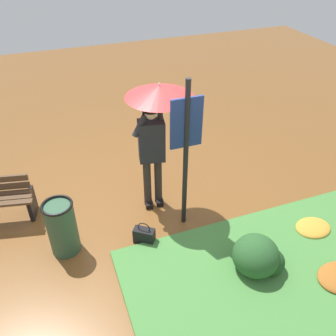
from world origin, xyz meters
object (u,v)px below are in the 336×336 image
info_sign_post (186,140)px  trash_bin (62,227)px  handbag (144,235)px  person_with_umbrella (156,117)px

info_sign_post → trash_bin: (-1.77, 0.04, -1.03)m
trash_bin → info_sign_post: bearing=-1.2°
handbag → trash_bin: size_ratio=0.44×
info_sign_post → handbag: size_ratio=6.22×
handbag → info_sign_post: bearing=17.1°
person_with_umbrella → handbag: size_ratio=5.53×
info_sign_post → trash_bin: 2.04m
info_sign_post → trash_bin: info_sign_post is taller
person_with_umbrella → info_sign_post: (0.22, -0.57, -0.11)m
person_with_umbrella → handbag: (-0.47, -0.79, -1.42)m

